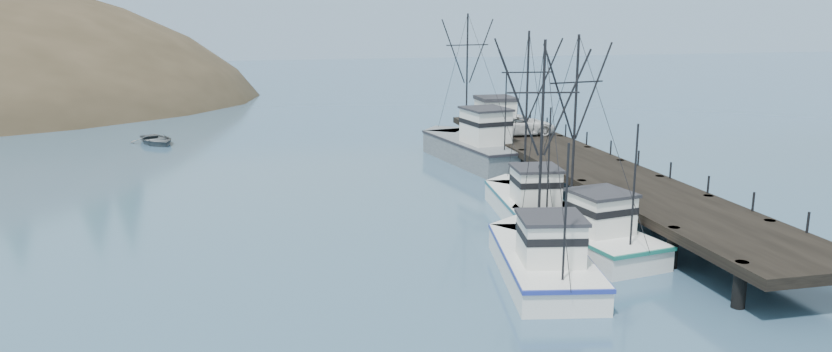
# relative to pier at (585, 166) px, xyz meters

# --- Properties ---
(ground) EXTENTS (400.00, 400.00, 0.00)m
(ground) POSITION_rel_pier_xyz_m (-14.00, -16.00, -1.69)
(ground) COLOR #325270
(ground) RESTS_ON ground
(pier) EXTENTS (6.00, 44.00, 2.00)m
(pier) POSITION_rel_pier_xyz_m (0.00, 0.00, 0.00)
(pier) COLOR black
(pier) RESTS_ON ground
(distant_ridge) EXTENTS (360.00, 40.00, 26.00)m
(distant_ridge) POSITION_rel_pier_xyz_m (-4.00, 154.00, -1.69)
(distant_ridge) COLOR #9EB2C6
(distant_ridge) RESTS_ON ground
(distant_ridge_far) EXTENTS (180.00, 25.00, 18.00)m
(distant_ridge_far) POSITION_rel_pier_xyz_m (-54.00, 169.00, -1.69)
(distant_ridge_far) COLOR silver
(distant_ridge_far) RESTS_ON ground
(trawler_near) EXTENTS (5.18, 11.06, 11.17)m
(trawler_near) POSITION_rel_pier_xyz_m (-5.43, -11.08, -0.87)
(trawler_near) COLOR white
(trawler_near) RESTS_ON ground
(trawler_mid) EXTENTS (5.37, 11.26, 11.09)m
(trawler_mid) POSITION_rel_pier_xyz_m (-9.05, -14.58, -0.87)
(trawler_mid) COLOR white
(trawler_mid) RESTS_ON ground
(trawler_far) EXTENTS (4.50, 10.92, 11.17)m
(trawler_far) POSITION_rel_pier_xyz_m (-5.97, -4.97, -0.87)
(trawler_far) COLOR white
(trawler_far) RESTS_ON ground
(work_vessel) EXTENTS (6.18, 14.20, 12.02)m
(work_vessel) POSITION_rel_pier_xyz_m (-4.41, 10.91, -0.46)
(work_vessel) COLOR slate
(work_vessel) RESTS_ON ground
(pier_shed) EXTENTS (3.00, 3.20, 2.80)m
(pier_shed) POSITION_rel_pier_xyz_m (-1.50, 14.27, 1.73)
(pier_shed) COLOR silver
(pier_shed) RESTS_ON pier
(pickup_truck) EXTENTS (6.10, 3.00, 1.67)m
(pickup_truck) POSITION_rel_pier_xyz_m (-0.53, 11.19, 1.14)
(pickup_truck) COLOR silver
(pickup_truck) RESTS_ON pier
(motorboat) EXTENTS (5.51, 6.25, 1.07)m
(motorboat) POSITION_rel_pier_xyz_m (-30.18, 25.07, -1.69)
(motorboat) COLOR #53595D
(motorboat) RESTS_ON ground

